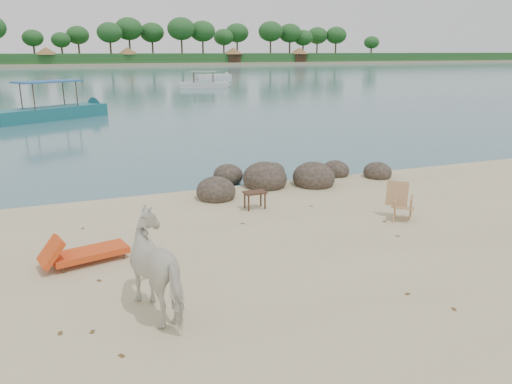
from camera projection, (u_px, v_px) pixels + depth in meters
water at (81, 73)px, 89.73m from camera, size 400.00×400.00×0.00m
far_shore at (69, 63)px, 161.47m from camera, size 420.00×90.00×1.40m
far_scenery at (72, 53)px, 130.76m from camera, size 420.00×18.00×9.50m
boulders at (283, 179)px, 14.76m from camera, size 6.35×2.85×0.96m
cow at (163, 268)px, 7.44m from camera, size 1.26×1.89×1.47m
side_table at (255, 201)px, 12.48m from camera, size 0.56×0.37×0.44m
lounge_chair at (90, 250)px, 9.33m from camera, size 1.80×0.98×0.51m
deck_chair at (403, 203)px, 11.61m from camera, size 0.81×0.81×0.86m
boat_near at (49, 88)px, 28.78m from camera, size 7.25×5.17×3.60m
boat_mid at (203, 74)px, 53.71m from camera, size 5.91×2.39×2.81m
boat_far at (213, 76)px, 71.02m from camera, size 6.38×3.21×0.72m
dead_leaves at (299, 273)px, 8.97m from camera, size 8.71×7.05×0.00m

